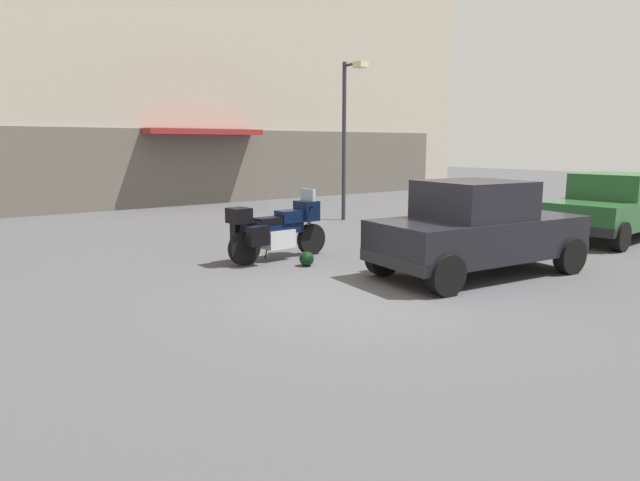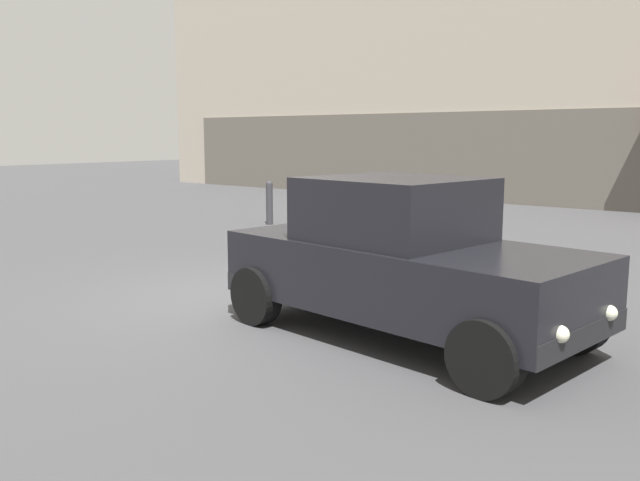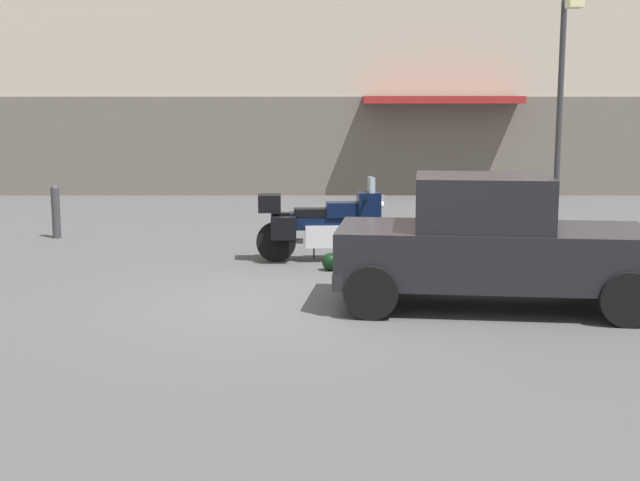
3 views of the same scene
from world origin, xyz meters
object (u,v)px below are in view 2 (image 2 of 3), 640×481
(motorcycle, at_px, (399,228))
(bollard_curbside, at_px, (269,201))
(helmet, at_px, (375,266))
(car_hatchback_near, at_px, (402,260))

(motorcycle, xyz_separation_m, bollard_curbside, (-5.10, 2.44, -0.08))
(motorcycle, distance_m, helmet, 0.96)
(car_hatchback_near, height_order, bollard_curbside, car_hatchback_near)
(helmet, bearing_deg, car_hatchback_near, -50.62)
(helmet, relative_size, car_hatchback_near, 0.07)
(helmet, bearing_deg, motorcycle, 97.85)
(motorcycle, bearing_deg, helmet, -84.89)
(helmet, xyz_separation_m, bollard_curbside, (-5.22, 3.26, 0.40))
(motorcycle, height_order, helmet, motorcycle)
(helmet, distance_m, bollard_curbside, 6.16)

